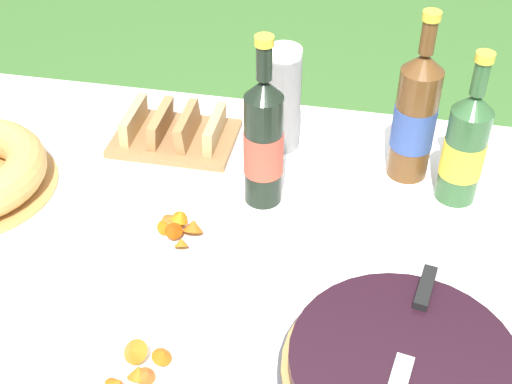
# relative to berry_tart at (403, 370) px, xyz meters

# --- Properties ---
(garden_table) EXTENTS (1.78, 0.98, 0.78)m
(garden_table) POSITION_rel_berry_tart_xyz_m (-0.31, 0.24, -0.10)
(garden_table) COLOR brown
(garden_table) RESTS_ON ground_plane
(tablecloth) EXTENTS (1.79, 0.99, 0.10)m
(tablecloth) POSITION_rel_berry_tart_xyz_m (-0.31, 0.24, -0.04)
(tablecloth) COLOR white
(tablecloth) RESTS_ON garden_table
(berry_tart) EXTENTS (0.37, 0.37, 0.06)m
(berry_tart) POSITION_rel_berry_tart_xyz_m (0.00, 0.00, 0.00)
(berry_tart) COLOR #38383D
(berry_tart) RESTS_ON tablecloth
(serving_knife) EXTENTS (0.09, 0.37, 0.01)m
(serving_knife) POSITION_rel_berry_tart_xyz_m (0.01, 0.03, 0.04)
(serving_knife) COLOR silver
(serving_knife) RESTS_ON berry_tart
(cup_stack) EXTENTS (0.07, 0.07, 0.24)m
(cup_stack) POSITION_rel_berry_tart_xyz_m (-0.27, 0.55, 0.09)
(cup_stack) COLOR white
(cup_stack) RESTS_ON tablecloth
(cider_bottle_green) EXTENTS (0.08, 0.08, 0.31)m
(cider_bottle_green) POSITION_rel_berry_tart_xyz_m (0.09, 0.46, 0.09)
(cider_bottle_green) COLOR #2D562D
(cider_bottle_green) RESTS_ON tablecloth
(cider_bottle_amber) EXTENTS (0.08, 0.08, 0.35)m
(cider_bottle_amber) POSITION_rel_berry_tart_xyz_m (-0.01, 0.52, 0.11)
(cider_bottle_amber) COLOR brown
(cider_bottle_amber) RESTS_ON tablecloth
(juice_bottle_red) EXTENTS (0.07, 0.07, 0.35)m
(juice_bottle_red) POSITION_rel_berry_tart_xyz_m (-0.28, 0.38, 0.11)
(juice_bottle_red) COLOR black
(juice_bottle_red) RESTS_ON tablecloth
(snack_plate_left) EXTENTS (0.19, 0.19, 0.06)m
(snack_plate_left) POSITION_rel_berry_tart_xyz_m (-0.38, -0.08, -0.02)
(snack_plate_left) COLOR white
(snack_plate_left) RESTS_ON tablecloth
(snack_plate_right) EXTENTS (0.21, 0.21, 0.05)m
(snack_plate_right) POSITION_rel_berry_tart_xyz_m (-0.42, 0.26, -0.02)
(snack_plate_right) COLOR white
(snack_plate_right) RESTS_ON tablecloth
(bread_board) EXTENTS (0.26, 0.18, 0.07)m
(bread_board) POSITION_rel_berry_tart_xyz_m (-0.51, 0.54, -0.00)
(bread_board) COLOR olive
(bread_board) RESTS_ON tablecloth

